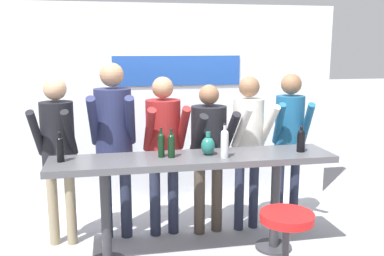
% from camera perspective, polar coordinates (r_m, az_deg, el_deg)
% --- Properties ---
extents(ground_plane, '(40.00, 40.00, 0.00)m').
position_cam_1_polar(ground_plane, '(4.31, 0.21, -16.61)').
color(ground_plane, '#9E9EA3').
extents(back_wall, '(4.23, 0.12, 2.49)m').
position_cam_1_polar(back_wall, '(5.36, -2.92, 2.93)').
color(back_wall, silver).
rests_on(back_wall, ground_plane).
extents(tasting_table, '(2.63, 0.54, 0.99)m').
position_cam_1_polar(tasting_table, '(4.00, 0.22, -5.89)').
color(tasting_table, '#4C4C51').
rests_on(tasting_table, ground_plane).
extents(bar_stool, '(0.46, 0.46, 0.65)m').
position_cam_1_polar(bar_stool, '(3.71, 12.42, -14.11)').
color(bar_stool, '#333338').
rests_on(bar_stool, ground_plane).
extents(person_far_left, '(0.43, 0.55, 1.70)m').
position_cam_1_polar(person_far_left, '(4.38, -17.46, -1.83)').
color(person_far_left, gray).
rests_on(person_far_left, ground_plane).
extents(person_left, '(0.47, 0.59, 1.83)m').
position_cam_1_polar(person_left, '(4.39, -10.41, -0.50)').
color(person_left, '#23283D').
rests_on(person_left, ground_plane).
extents(person_center_left, '(0.45, 0.56, 1.69)m').
position_cam_1_polar(person_center_left, '(4.42, -3.81, -1.48)').
color(person_center_left, '#23283D').
rests_on(person_center_left, ground_plane).
extents(person_center, '(0.50, 0.58, 1.60)m').
position_cam_1_polar(person_center, '(4.48, 2.28, -2.08)').
color(person_center, '#473D33').
rests_on(person_center, ground_plane).
extents(person_center_right, '(0.44, 0.56, 1.68)m').
position_cam_1_polar(person_center_right, '(4.59, 7.53, -1.02)').
color(person_center_right, '#23283D').
rests_on(person_center_right, ground_plane).
extents(person_right, '(0.44, 0.56, 1.70)m').
position_cam_1_polar(person_right, '(4.78, 12.85, -0.49)').
color(person_right, '#23283D').
rests_on(person_right, ground_plane).
extents(wine_bottle_0, '(0.06, 0.06, 0.27)m').
position_cam_1_polar(wine_bottle_0, '(3.91, -17.18, -2.56)').
color(wine_bottle_0, black).
rests_on(wine_bottle_0, tasting_table).
extents(wine_bottle_1, '(0.08, 0.08, 0.25)m').
position_cam_1_polar(wine_bottle_1, '(4.23, 14.34, -1.50)').
color(wine_bottle_1, black).
rests_on(wine_bottle_1, tasting_table).
extents(wine_bottle_2, '(0.07, 0.07, 0.32)m').
position_cam_1_polar(wine_bottle_2, '(3.88, 4.37, -1.89)').
color(wine_bottle_2, '#B7BCC1').
rests_on(wine_bottle_2, tasting_table).
extents(wine_bottle_3, '(0.06, 0.06, 0.27)m').
position_cam_1_polar(wine_bottle_3, '(3.90, -4.13, -2.12)').
color(wine_bottle_3, black).
rests_on(wine_bottle_3, tasting_table).
extents(wine_bottle_4, '(0.06, 0.06, 0.26)m').
position_cam_1_polar(wine_bottle_4, '(3.89, -2.77, -2.20)').
color(wine_bottle_4, black).
rests_on(wine_bottle_4, tasting_table).
extents(decorative_vase, '(0.13, 0.13, 0.22)m').
position_cam_1_polar(decorative_vase, '(3.99, 2.15, -2.35)').
color(decorative_vase, '#1E665B').
rests_on(decorative_vase, tasting_table).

